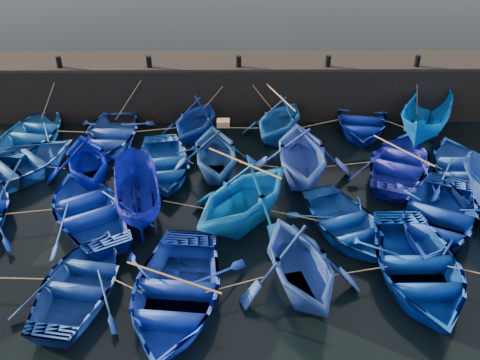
{
  "coord_description": "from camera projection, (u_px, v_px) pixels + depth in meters",
  "views": [
    {
      "loc": [
        -0.15,
        -13.28,
        11.33
      ],
      "look_at": [
        0.0,
        3.2,
        0.7
      ],
      "focal_mm": 40.0,
      "sensor_mm": 36.0,
      "label": 1
    }
  ],
  "objects": [
    {
      "name": "boat_18",
      "position": [
        438.0,
        216.0,
        18.01
      ],
      "size": [
        5.73,
        6.36,
        1.08
      ],
      "primitive_type": "imported",
      "rotation": [
        0.0,
        0.0,
        -0.48
      ],
      "color": "navy",
      "rests_on": "ground"
    },
    {
      "name": "boat_2",
      "position": [
        196.0,
        119.0,
        23.22
      ],
      "size": [
        4.17,
        4.5,
        1.95
      ],
      "primitive_type": "imported",
      "rotation": [
        0.0,
        0.0,
        -0.31
      ],
      "color": "navy",
      "rests_on": "ground"
    },
    {
      "name": "boat_14",
      "position": [
        89.0,
        209.0,
        18.39
      ],
      "size": [
        5.54,
        6.08,
        1.03
      ],
      "primitive_type": "imported",
      "rotation": [
        0.0,
        0.0,
        3.65
      ],
      "color": "#1639C6",
      "rests_on": "ground"
    },
    {
      "name": "boat_8",
      "position": [
        163.0,
        163.0,
        21.05
      ],
      "size": [
        3.94,
        4.98,
        0.93
      ],
      "primitive_type": "imported",
      "rotation": [
        0.0,
        0.0,
        0.17
      ],
      "color": "#104291",
      "rests_on": "ground"
    },
    {
      "name": "bollard_2",
      "position": [
        239.0,
        61.0,
        23.81
      ],
      "size": [
        0.24,
        0.24,
        0.5
      ],
      "primitive_type": "cylinder",
      "color": "black",
      "rests_on": "quay_top"
    },
    {
      "name": "boat_24",
      "position": [
        418.0,
        266.0,
        15.89
      ],
      "size": [
        3.81,
        5.32,
        1.1
      ],
      "primitive_type": "imported",
      "rotation": [
        0.0,
        0.0,
        0.0
      ],
      "color": "#053493",
      "rests_on": "ground"
    },
    {
      "name": "ground",
      "position": [
        241.0,
        252.0,
        17.3
      ],
      "size": [
        120.0,
        120.0,
        0.0
      ],
      "primitive_type": "plane",
      "color": "black",
      "rests_on": "ground"
    },
    {
      "name": "boat_17",
      "position": [
        345.0,
        223.0,
        17.85
      ],
      "size": [
        4.32,
        5.02,
        0.88
      ],
      "primitive_type": "imported",
      "rotation": [
        0.0,
        0.0,
        0.36
      ],
      "color": "#1043A7",
      "rests_on": "ground"
    },
    {
      "name": "boat_22",
      "position": [
        174.0,
        293.0,
        14.99
      ],
      "size": [
        4.3,
        5.64,
        1.1
      ],
      "primitive_type": "imported",
      "rotation": [
        0.0,
        0.0,
        -0.1
      ],
      "color": "#1535BB",
      "rests_on": "ground"
    },
    {
      "name": "boat_10",
      "position": [
        302.0,
        152.0,
        20.3
      ],
      "size": [
        4.06,
        4.69,
        2.45
      ],
      "primitive_type": "imported",
      "rotation": [
        0.0,
        0.0,
        3.13
      ],
      "color": "blue",
      "rests_on": "ground"
    },
    {
      "name": "boat_11",
      "position": [
        401.0,
        162.0,
        21.07
      ],
      "size": [
        5.12,
        5.84,
        1.01
      ],
      "primitive_type": "imported",
      "rotation": [
        0.0,
        0.0,
        2.73
      ],
      "color": "#18209A",
      "rests_on": "ground"
    },
    {
      "name": "boat_6",
      "position": [
        14.0,
        166.0,
        20.74
      ],
      "size": [
        6.37,
        6.39,
        1.09
      ],
      "primitive_type": "imported",
      "rotation": [
        0.0,
        0.0,
        2.36
      ],
      "color": "#1C4892",
      "rests_on": "ground"
    },
    {
      "name": "boat_23",
      "position": [
        300.0,
        262.0,
        15.25
      ],
      "size": [
        4.51,
        4.93,
        2.2
      ],
      "primitive_type": "imported",
      "rotation": [
        0.0,
        0.0,
        0.24
      ],
      "color": "#2347A3",
      "rests_on": "ground"
    },
    {
      "name": "boat_21",
      "position": [
        82.0,
        281.0,
        15.49
      ],
      "size": [
        3.91,
        4.95,
        0.93
      ],
      "primitive_type": "imported",
      "rotation": [
        0.0,
        0.0,
        2.97
      ],
      "color": "navy",
      "rests_on": "ground"
    },
    {
      "name": "boat_5",
      "position": [
        427.0,
        119.0,
        23.25
      ],
      "size": [
        4.0,
        5.29,
        1.93
      ],
      "primitive_type": "imported",
      "rotation": [
        0.0,
        0.0,
        -0.49
      ],
      "color": "blue",
      "rests_on": "ground"
    },
    {
      "name": "boat_16",
      "position": [
        244.0,
        195.0,
        17.9
      ],
      "size": [
        6.01,
        6.09,
        2.43
      ],
      "primitive_type": "imported",
      "rotation": [
        0.0,
        0.0,
        -0.7
      ],
      "color": "blue",
      "rests_on": "ground"
    },
    {
      "name": "boat_9",
      "position": [
        216.0,
        151.0,
        20.62
      ],
      "size": [
        3.99,
        4.5,
        2.18
      ],
      "primitive_type": "imported",
      "rotation": [
        0.0,
        0.0,
        3.25
      ],
      "color": "navy",
      "rests_on": "ground"
    },
    {
      "name": "boat_3",
      "position": [
        279.0,
        119.0,
        23.19
      ],
      "size": [
        4.64,
        4.86,
        1.99
      ],
      "primitive_type": "imported",
      "rotation": [
        0.0,
        0.0,
        -0.48
      ],
      "color": "#1352A1",
      "rests_on": "ground"
    },
    {
      "name": "quay_wall",
      "position": [
        239.0,
        87.0,
        25.44
      ],
      "size": [
        26.0,
        2.5,
        2.5
      ],
      "primitive_type": "cube",
      "color": "black",
      "rests_on": "ground"
    },
    {
      "name": "boat_12",
      "position": [
        466.0,
        170.0,
        20.54
      ],
      "size": [
        3.61,
        5.0,
        1.03
      ],
      "primitive_type": "imported",
      "rotation": [
        0.0,
        0.0,
        3.13
      ],
      "color": "#18449D",
      "rests_on": "ground"
    },
    {
      "name": "boat_7",
      "position": [
        87.0,
        158.0,
        20.33
      ],
      "size": [
        4.42,
        4.74,
        2.02
      ],
      "primitive_type": "imported",
      "rotation": [
        0.0,
        0.0,
        3.49
      ],
      "color": "#000C9F",
      "rests_on": "ground"
    },
    {
      "name": "quay_top",
      "position": [
        239.0,
        61.0,
        24.73
      ],
      "size": [
        26.0,
        2.5,
        0.12
      ],
      "primitive_type": "cube",
      "color": "black",
      "rests_on": "quay_wall"
    },
    {
      "name": "wooden_crate",
      "position": [
        223.0,
        123.0,
        19.96
      ],
      "size": [
        0.48,
        0.4,
        0.23
      ],
      "primitive_type": "cube",
      "color": "#986642",
      "rests_on": "boat_9"
    },
    {
      "name": "boat_4",
      "position": [
        361.0,
        120.0,
        24.21
      ],
      "size": [
        4.16,
        5.24,
        0.98
      ],
      "primitive_type": "imported",
      "rotation": [
        0.0,
        0.0,
        -0.18
      ],
      "color": "navy",
      "rests_on": "ground"
    },
    {
      "name": "bollard_0",
      "position": [
        59.0,
        62.0,
        23.75
      ],
      "size": [
        0.24,
        0.24,
        0.5
      ],
      "primitive_type": "cylinder",
      "color": "black",
      "rests_on": "quay_top"
    },
    {
      "name": "bollard_1",
      "position": [
        149.0,
        62.0,
        23.78
      ],
      "size": [
        0.24,
        0.24,
        0.5
      ],
      "primitive_type": "cylinder",
      "color": "black",
      "rests_on": "quay_top"
    },
    {
      "name": "bollard_4",
      "position": [
        417.0,
        61.0,
        23.87
      ],
      "size": [
        0.24,
        0.24,
        0.5
      ],
      "primitive_type": "cylinder",
      "color": "black",
      "rests_on": "quay_top"
    },
    {
      "name": "loose_oars",
      "position": [
        285.0,
        162.0,
        18.83
      ],
      "size": [
        10.53,
        12.09,
        1.48
      ],
      "color": "#99724C",
      "rests_on": "ground"
    },
    {
      "name": "boat_1",
      "position": [
        111.0,
        133.0,
        23.13
      ],
      "size": [
        3.48,
        4.79,
        0.98
      ],
      "primitive_type": "imported",
      "rotation": [
        0.0,
        0.0,
        -0.03
      ],
      "color": "#2542A6",
      "rests_on": "ground"
    },
    {
      "name": "boat_0",
      "position": [
        33.0,
        132.0,
        23.22
      ],
      "size": [
        4.07,
        5.15,
        0.97
      ],
      "primitive_type": "imported",
      "rotation": [
        0.0,
        0.0,
        2.97
      ],
      "color": "#1958A7",
      "rests_on": "ground"
    },
    {
      "name": "bollard_3",
      "position": [
        328.0,
        61.0,
        23.84
      ],
      "size": [
        0.24,
        0.24,
        0.5
      ],
      "primitive_type": "cylinder",
      "color": "black",
      "rests_on": "quay_top"
    },
    {
      "name": "mooring_ropes",
      "position": [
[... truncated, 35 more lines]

